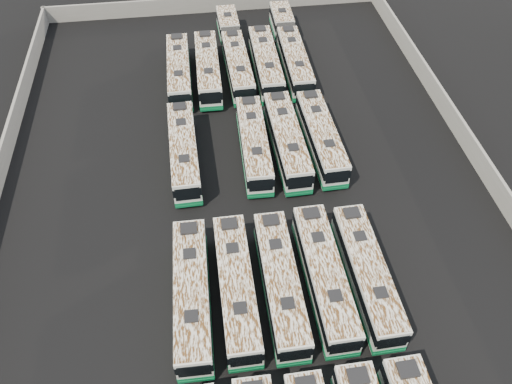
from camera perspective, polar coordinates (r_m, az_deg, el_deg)
name	(u,v)px	position (r m, az deg, el deg)	size (l,w,h in m)	color
ground	(249,211)	(44.24, -0.85, -2.14)	(140.00, 140.00, 0.00)	black
perimeter_wall	(248,202)	(43.41, -0.87, -1.20)	(45.20, 73.20, 2.20)	gray
bus_midfront_far_left	(192,294)	(37.57, -7.31, -11.50)	(2.81, 11.98, 3.36)	silver
bus_midfront_left	(236,287)	(37.65, -2.24, -10.82)	(2.49, 11.73, 3.30)	silver
bus_midfront_center	(281,283)	(37.86, 2.82, -10.34)	(2.48, 11.72, 3.30)	silver
bus_midfront_right	(324,276)	(38.47, 7.80, -9.47)	(2.65, 11.92, 3.35)	silver
bus_midfront_far_right	(367,274)	(39.20, 12.54, -9.09)	(2.62, 11.63, 3.27)	silver
bus_midback_far_left	(184,151)	(47.62, -8.24, 4.66)	(2.70, 11.80, 3.31)	silver
bus_midback_center	(254,144)	(47.90, -0.25, 5.52)	(2.76, 11.65, 3.27)	silver
bus_midback_right	(287,140)	(48.29, 3.54, 5.92)	(2.76, 12.06, 3.39)	silver
bus_midback_far_right	(321,137)	(49.05, 7.44, 6.27)	(2.74, 11.73, 3.29)	silver
bus_back_far_left	(179,71)	(58.18, -8.78, 13.51)	(2.55, 11.67, 3.28)	silver
bus_back_left	(208,69)	(58.12, -5.51, 13.85)	(2.74, 11.89, 3.34)	silver
bus_back_center	(234,52)	(60.90, -2.49, 15.68)	(2.77, 17.88, 3.23)	silver
bus_back_right	(266,63)	(58.72, 1.13, 14.49)	(2.65, 12.05, 3.39)	silver
bus_back_far_right	(290,48)	(61.80, 3.93, 16.14)	(2.70, 17.94, 3.25)	silver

